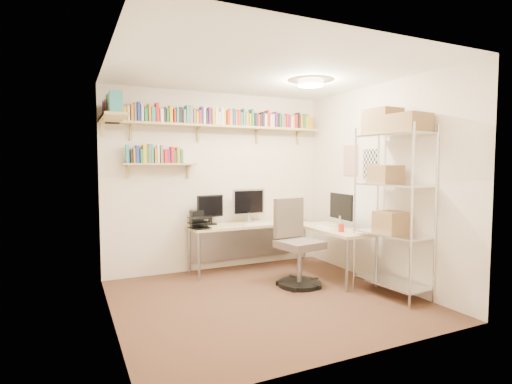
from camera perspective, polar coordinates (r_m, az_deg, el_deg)
ground at (r=4.60m, az=1.36°, el=-15.03°), size 3.20×3.20×0.00m
room_shell at (r=4.35m, az=1.44°, el=4.65°), size 3.24×3.04×2.52m
wall_shelves at (r=5.43m, az=-8.89°, el=9.52°), size 3.12×1.09×0.80m
corner_desk at (r=5.51m, az=1.12°, el=-4.83°), size 2.03×1.72×1.14m
office_chair at (r=5.02m, az=5.79°, el=-8.08°), size 0.57×0.57×1.07m
wire_rack at (r=4.76m, az=18.81°, el=3.48°), size 0.48×0.87×2.13m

